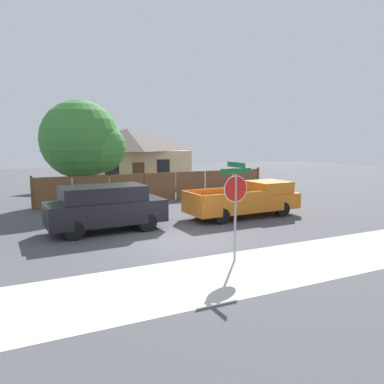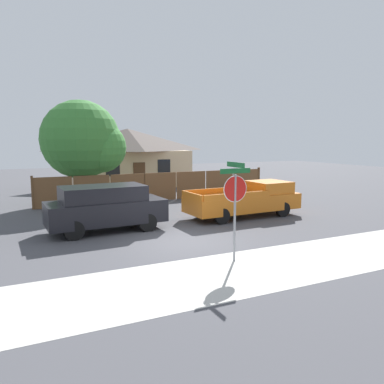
# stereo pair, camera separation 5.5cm
# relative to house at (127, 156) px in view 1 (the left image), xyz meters

# --- Properties ---
(ground_plane) EXTENTS (80.00, 80.00, 0.00)m
(ground_plane) POSITION_rel_house_xyz_m (-2.97, -17.19, -2.34)
(ground_plane) COLOR #47474C
(sidewalk_strip) EXTENTS (36.00, 3.20, 0.01)m
(sidewalk_strip) POSITION_rel_house_xyz_m (-2.97, -20.79, -2.34)
(sidewalk_strip) COLOR beige
(sidewalk_strip) RESTS_ON ground
(wooden_fence) EXTENTS (14.41, 0.12, 1.77)m
(wooden_fence) POSITION_rel_house_xyz_m (-0.34, -8.18, -1.50)
(wooden_fence) COLOR brown
(wooden_fence) RESTS_ON ground
(house) EXTENTS (9.34, 6.17, 4.52)m
(house) POSITION_rel_house_xyz_m (0.00, 0.00, 0.00)
(house) COLOR beige
(house) RESTS_ON ground
(oak_tree) EXTENTS (4.68, 4.45, 5.88)m
(oak_tree) POSITION_rel_house_xyz_m (-4.55, -7.22, 1.21)
(oak_tree) COLOR brown
(oak_tree) RESTS_ON ground
(red_suv) EXTENTS (4.66, 2.10, 1.83)m
(red_suv) POSITION_rel_house_xyz_m (-5.08, -14.52, -1.35)
(red_suv) COLOR black
(red_suv) RESTS_ON ground
(orange_pickup) EXTENTS (5.60, 2.17, 1.62)m
(orange_pickup) POSITION_rel_house_xyz_m (1.64, -14.51, -1.53)
(orange_pickup) COLOR orange
(orange_pickup) RESTS_ON ground
(stop_sign) EXTENTS (1.03, 0.92, 2.98)m
(stop_sign) POSITION_rel_house_xyz_m (-2.43, -19.92, -0.32)
(stop_sign) COLOR gray
(stop_sign) RESTS_ON ground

